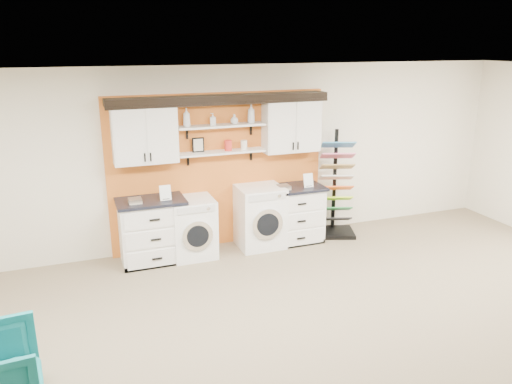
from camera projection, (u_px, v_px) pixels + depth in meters
name	position (u px, v px, depth m)	size (l,w,h in m)	color
ceiling	(364.00, 87.00, 3.72)	(10.00, 10.00, 0.00)	white
wall_back	(218.00, 158.00, 7.71)	(10.00, 10.00, 0.00)	silver
accent_panel	(219.00, 171.00, 7.74)	(3.40, 0.07, 2.40)	#CD6723
upper_cabinet_left	(145.00, 134.00, 7.01)	(0.90, 0.35, 0.84)	white
upper_cabinet_right	(291.00, 125.00, 7.76)	(0.90, 0.35, 0.84)	white
shelf_lower	(222.00, 152.00, 7.49)	(1.32, 0.28, 0.03)	white
shelf_upper	(221.00, 126.00, 7.38)	(1.32, 0.28, 0.03)	white
crown_molding	(221.00, 98.00, 7.27)	(3.30, 0.41, 0.13)	black
picture_frame	(198.00, 145.00, 7.38)	(0.18, 0.02, 0.22)	black
canister_red	(228.00, 145.00, 7.50)	(0.11, 0.11, 0.16)	red
canister_cream	(244.00, 145.00, 7.59)	(0.10, 0.10, 0.14)	silver
base_cabinet_left	(152.00, 231.00, 7.28)	(0.97, 0.66, 0.95)	white
base_cabinet_right	(293.00, 214.00, 8.04)	(0.94, 0.66, 0.92)	white
washer	(192.00, 227.00, 7.48)	(0.64, 0.71, 0.90)	white
dryer	(260.00, 216.00, 7.83)	(0.70, 0.71, 0.98)	white
sample_rack	(335.00, 203.00, 8.30)	(0.78, 0.71, 1.76)	black
soap_bottle_a	(187.00, 117.00, 7.16)	(0.10, 0.10, 0.27)	silver
soap_bottle_b	(213.00, 119.00, 7.31)	(0.08, 0.08, 0.18)	silver
soap_bottle_c	(234.00, 119.00, 7.42)	(0.11, 0.11, 0.15)	silver
soap_bottle_d	(251.00, 113.00, 7.49)	(0.11, 0.11, 0.28)	silver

